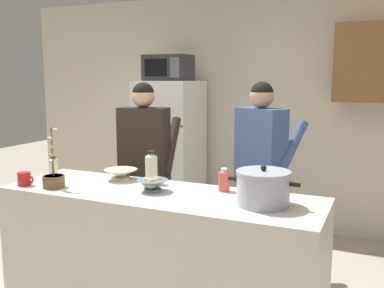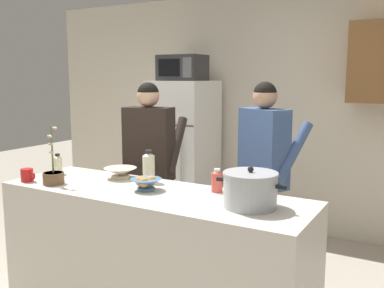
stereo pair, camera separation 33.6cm
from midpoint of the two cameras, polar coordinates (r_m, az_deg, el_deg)
The scene contains 14 objects.
back_wall_unit at distance 4.84m, azimuth 15.03°, elevation 4.94°, with size 6.00×0.48×2.60m.
kitchen_island at distance 3.10m, azimuth -2.03°, elevation -14.51°, with size 2.19×0.68×0.92m, color silver.
refrigerator at distance 4.95m, azimuth 0.85°, elevation -1.28°, with size 0.64×0.68×1.64m.
microwave at distance 4.86m, azimuth 0.75°, elevation 9.92°, with size 0.48×0.37×0.28m.
person_near_pot at distance 3.78m, azimuth -3.06°, elevation -1.32°, with size 0.55×0.47×1.64m.
person_by_sink at distance 3.59m, azimuth 12.09°, elevation -1.95°, with size 0.62×0.58×1.65m.
cooking_pot at distance 2.62m, azimuth 11.30°, elevation -5.91°, with size 0.44×0.33×0.25m.
coffee_mug at distance 3.37m, azimuth -18.10°, elevation -3.92°, with size 0.13×0.09×0.10m.
bread_bowl at distance 2.96m, azimuth -2.83°, elevation -5.16°, with size 0.21×0.21×0.10m.
empty_bowl at distance 3.33m, azimuth -6.52°, elevation -3.71°, with size 0.25×0.25×0.08m.
bottle_near_edge at distance 2.94m, azimuth 6.59°, elevation -4.80°, with size 0.08×0.08×0.16m.
bottle_mid_counter at distance 3.18m, azimuth -2.68°, elevation -2.98°, with size 0.09×0.09×0.24m.
bottle_far_corner at distance 3.57m, azimuth -14.60°, elevation -2.56°, with size 0.07×0.07×0.16m.
potted_orchid at distance 3.23m, azimuth -14.86°, elevation -4.04°, with size 0.15×0.15×0.42m.
Camera 2 is at (1.66, -2.33, 1.68)m, focal length 40.80 mm.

